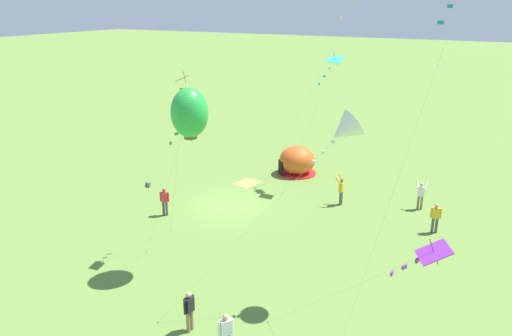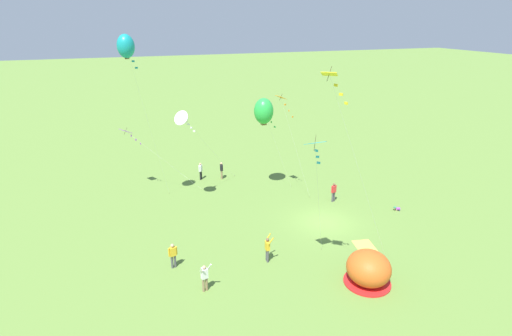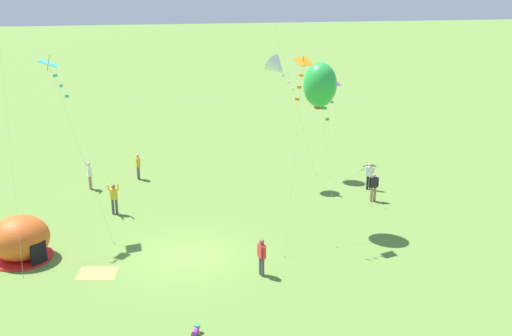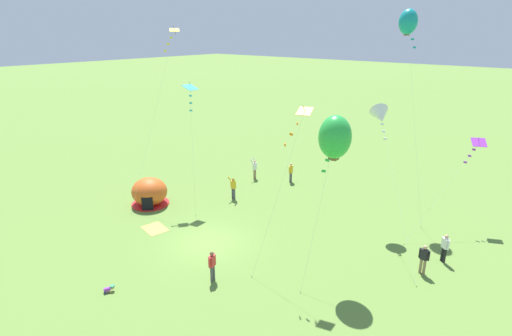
{
  "view_description": "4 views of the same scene",
  "coord_description": "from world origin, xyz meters",
  "px_view_note": "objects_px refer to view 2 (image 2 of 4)",
  "views": [
    {
      "loc": [
        24.53,
        15.2,
        12.17
      ],
      "look_at": [
        0.2,
        2.01,
        2.86
      ],
      "focal_mm": 35.0,
      "sensor_mm": 36.0,
      "label": 1
    },
    {
      "loc": [
        -24.2,
        14.25,
        14.96
      ],
      "look_at": [
        3.09,
        4.52,
        4.0
      ],
      "focal_mm": 28.0,
      "sensor_mm": 36.0,
      "label": 2
    },
    {
      "loc": [
        -1.78,
        -25.87,
        12.56
      ],
      "look_at": [
        3.83,
        2.47,
        3.36
      ],
      "focal_mm": 42.0,
      "sensor_mm": 36.0,
      "label": 3
    },
    {
      "loc": [
        16.42,
        -14.98,
        12.56
      ],
      "look_at": [
        0.85,
        3.67,
        4.15
      ],
      "focal_mm": 28.0,
      "sensor_mm": 36.0,
      "label": 4
    }
  ],
  "objects_px": {
    "popup_tent": "(369,269)",
    "kite_orange": "(283,103)",
    "person_flying_kite": "(205,276)",
    "kite_cyan": "(316,147)",
    "person_center_field": "(221,170)",
    "kite_purple": "(129,134)",
    "person_far_back": "(201,170)",
    "kite_teal": "(126,46)",
    "person_watching_sky": "(268,248)",
    "kite_green": "(264,111)",
    "kite_white": "(185,120)",
    "person_with_toddler": "(173,254)",
    "person_strolling": "(334,191)",
    "toddler_crawling": "(397,209)",
    "kite_yellow": "(335,87)"
  },
  "relations": [
    {
      "from": "kite_orange",
      "to": "kite_teal",
      "type": "bearing_deg",
      "value": 88.22
    },
    {
      "from": "kite_purple",
      "to": "kite_orange",
      "type": "xyz_separation_m",
      "value": [
        -5.64,
        -12.28,
        2.97
      ]
    },
    {
      "from": "person_far_back",
      "to": "kite_white",
      "type": "distance_m",
      "value": 8.7
    },
    {
      "from": "person_flying_kite",
      "to": "kite_purple",
      "type": "relative_size",
      "value": 0.28
    },
    {
      "from": "person_center_field",
      "to": "kite_white",
      "type": "height_order",
      "value": "kite_white"
    },
    {
      "from": "person_strolling",
      "to": "kite_cyan",
      "type": "distance_m",
      "value": 13.44
    },
    {
      "from": "person_with_toddler",
      "to": "toddler_crawling",
      "type": "bearing_deg",
      "value": -84.23
    },
    {
      "from": "popup_tent",
      "to": "kite_orange",
      "type": "relative_size",
      "value": 0.31
    },
    {
      "from": "person_with_toddler",
      "to": "kite_white",
      "type": "height_order",
      "value": "kite_white"
    },
    {
      "from": "person_far_back",
      "to": "person_with_toddler",
      "type": "xyz_separation_m",
      "value": [
        -14.01,
        4.8,
        0.0
      ]
    },
    {
      "from": "person_strolling",
      "to": "person_with_toddler",
      "type": "xyz_separation_m",
      "value": [
        -5.19,
        14.52,
        0.0
      ]
    },
    {
      "from": "popup_tent",
      "to": "kite_orange",
      "type": "height_order",
      "value": "kite_orange"
    },
    {
      "from": "person_with_toddler",
      "to": "kite_orange",
      "type": "relative_size",
      "value": 0.19
    },
    {
      "from": "kite_white",
      "to": "person_flying_kite",
      "type": "bearing_deg",
      "value": 173.58
    },
    {
      "from": "kite_purple",
      "to": "kite_green",
      "type": "distance_m",
      "value": 12.04
    },
    {
      "from": "person_watching_sky",
      "to": "kite_teal",
      "type": "height_order",
      "value": "kite_teal"
    },
    {
      "from": "popup_tent",
      "to": "person_far_back",
      "type": "xyz_separation_m",
      "value": [
        19.5,
        5.9,
        -0.03
      ]
    },
    {
      "from": "kite_purple",
      "to": "kite_white",
      "type": "relative_size",
      "value": 0.81
    },
    {
      "from": "person_with_toddler",
      "to": "kite_white",
      "type": "bearing_deg",
      "value": -17.25
    },
    {
      "from": "person_with_toddler",
      "to": "kite_orange",
      "type": "xyz_separation_m",
      "value": [
        7.89,
        -10.77,
        7.42
      ]
    },
    {
      "from": "kite_purple",
      "to": "kite_teal",
      "type": "height_order",
      "value": "kite_teal"
    },
    {
      "from": "person_center_field",
      "to": "kite_teal",
      "type": "height_order",
      "value": "kite_teal"
    },
    {
      "from": "person_far_back",
      "to": "kite_orange",
      "type": "relative_size",
      "value": 0.19
    },
    {
      "from": "person_watching_sky",
      "to": "kite_green",
      "type": "height_order",
      "value": "kite_green"
    },
    {
      "from": "person_flying_kite",
      "to": "person_center_field",
      "type": "bearing_deg",
      "value": -18.18
    },
    {
      "from": "person_strolling",
      "to": "kite_green",
      "type": "bearing_deg",
      "value": 51.5
    },
    {
      "from": "kite_yellow",
      "to": "kite_purple",
      "type": "bearing_deg",
      "value": 24.34
    },
    {
      "from": "person_far_back",
      "to": "kite_orange",
      "type": "xyz_separation_m",
      "value": [
        -6.13,
        -5.97,
        7.42
      ]
    },
    {
      "from": "toddler_crawling",
      "to": "person_with_toddler",
      "type": "xyz_separation_m",
      "value": [
        -1.88,
        18.59,
        0.79
      ]
    },
    {
      "from": "person_flying_kite",
      "to": "person_watching_sky",
      "type": "relative_size",
      "value": 1.0
    },
    {
      "from": "popup_tent",
      "to": "kite_white",
      "type": "xyz_separation_m",
      "value": [
        14.07,
        8.04,
        6.42
      ]
    },
    {
      "from": "kite_orange",
      "to": "person_strolling",
      "type": "bearing_deg",
      "value": -125.72
    },
    {
      "from": "person_strolling",
      "to": "kite_green",
      "type": "distance_m",
      "value": 9.13
    },
    {
      "from": "person_strolling",
      "to": "kite_orange",
      "type": "distance_m",
      "value": 8.73
    },
    {
      "from": "person_flying_kite",
      "to": "kite_cyan",
      "type": "distance_m",
      "value": 9.72
    },
    {
      "from": "popup_tent",
      "to": "person_center_field",
      "type": "xyz_separation_m",
      "value": [
        18.98,
        3.94,
        -0.03
      ]
    },
    {
      "from": "person_flying_kite",
      "to": "person_watching_sky",
      "type": "bearing_deg",
      "value": -70.33
    },
    {
      "from": "person_flying_kite",
      "to": "kite_orange",
      "type": "distance_m",
      "value": 16.15
    },
    {
      "from": "kite_cyan",
      "to": "kite_orange",
      "type": "height_order",
      "value": "kite_orange"
    },
    {
      "from": "person_watching_sky",
      "to": "person_strolling",
      "type": "bearing_deg",
      "value": -52.86
    },
    {
      "from": "person_watching_sky",
      "to": "kite_purple",
      "type": "height_order",
      "value": "kite_purple"
    },
    {
      "from": "person_strolling",
      "to": "kite_purple",
      "type": "bearing_deg",
      "value": 62.52
    },
    {
      "from": "person_flying_kite",
      "to": "kite_white",
      "type": "distance_m",
      "value": 13.28
    },
    {
      "from": "person_flying_kite",
      "to": "kite_yellow",
      "type": "height_order",
      "value": "kite_yellow"
    },
    {
      "from": "person_far_back",
      "to": "kite_cyan",
      "type": "relative_size",
      "value": 0.19
    },
    {
      "from": "person_with_toddler",
      "to": "person_center_field",
      "type": "height_order",
      "value": "same"
    },
    {
      "from": "person_flying_kite",
      "to": "kite_teal",
      "type": "bearing_deg",
      "value": 12.57
    },
    {
      "from": "person_watching_sky",
      "to": "kite_green",
      "type": "xyz_separation_m",
      "value": [
        10.52,
        -3.65,
        6.49
      ]
    },
    {
      "from": "person_strolling",
      "to": "person_far_back",
      "type": "relative_size",
      "value": 1.0
    },
    {
      "from": "person_watching_sky",
      "to": "kite_white",
      "type": "height_order",
      "value": "kite_white"
    }
  ]
}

